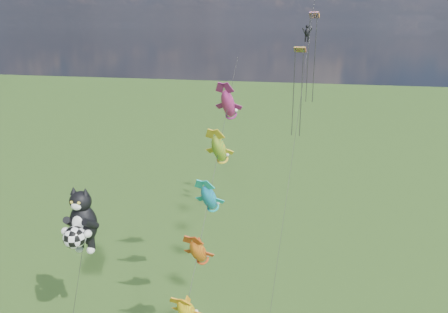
# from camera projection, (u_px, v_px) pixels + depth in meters

# --- Properties ---
(cat_kite_rig) EXTENTS (2.22, 4.04, 11.36)m
(cat_kite_rig) POSITION_uv_depth(u_px,v_px,m) (81.00, 223.00, 29.62)
(cat_kite_rig) COLOR brown
(cat_kite_rig) RESTS_ON ground
(fish_windsock_rig) EXTENTS (1.60, 15.94, 19.50)m
(fish_windsock_rig) POSITION_uv_depth(u_px,v_px,m) (209.00, 198.00, 28.32)
(fish_windsock_rig) COLOR brown
(fish_windsock_rig) RESTS_ON ground
(parafoil_rig) EXTENTS (2.25, 17.52, 24.42)m
(parafoil_rig) POSITION_uv_depth(u_px,v_px,m) (306.00, 51.00, 40.52)
(parafoil_rig) COLOR brown
(parafoil_rig) RESTS_ON ground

